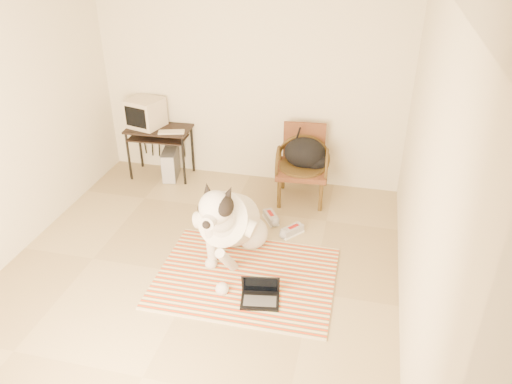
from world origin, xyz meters
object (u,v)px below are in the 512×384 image
(crt_monitor, at_px, (145,113))
(computer_desk, at_px, (159,135))
(pc_tower, at_px, (171,164))
(laptop, at_px, (260,294))
(rattan_chair, at_px, (302,164))
(backpack, at_px, (307,154))
(dog, at_px, (230,223))

(crt_monitor, bearing_deg, computer_desk, -12.93)
(crt_monitor, bearing_deg, pc_tower, -11.10)
(laptop, relative_size, rattan_chair, 0.43)
(rattan_chair, distance_m, backpack, 0.14)
(pc_tower, relative_size, rattan_chair, 0.49)
(dog, bearing_deg, computer_desk, 132.55)
(computer_desk, xyz_separation_m, backpack, (2.02, -0.13, 0.00))
(pc_tower, bearing_deg, laptop, -51.00)
(dog, bearing_deg, pc_tower, 130.02)
(pc_tower, bearing_deg, rattan_chair, -3.81)
(backpack, bearing_deg, computer_desk, 176.19)
(laptop, distance_m, crt_monitor, 3.17)
(dog, xyz_separation_m, laptop, (0.47, -0.64, -0.33))
(dog, xyz_separation_m, crt_monitor, (-1.62, 1.60, 0.48))
(computer_desk, bearing_deg, pc_tower, -8.68)
(laptop, bearing_deg, computer_desk, 130.88)
(crt_monitor, bearing_deg, rattan_chair, -4.92)
(dog, relative_size, laptop, 3.65)
(computer_desk, bearing_deg, backpack, -3.81)
(dog, relative_size, crt_monitor, 2.87)
(dog, xyz_separation_m, rattan_chair, (0.54, 1.42, 0.06))
(rattan_chair, bearing_deg, dog, -110.89)
(crt_monitor, distance_m, backpack, 2.23)
(computer_desk, height_order, pc_tower, computer_desk)
(pc_tower, bearing_deg, backpack, -3.45)
(laptop, xyz_separation_m, crt_monitor, (-2.09, 2.24, 0.81))
(backpack, bearing_deg, crt_monitor, 175.42)
(computer_desk, bearing_deg, crt_monitor, 167.07)
(pc_tower, height_order, backpack, backpack)
(backpack, bearing_deg, laptop, -93.17)
(dog, bearing_deg, backpack, 67.64)
(pc_tower, xyz_separation_m, backpack, (1.88, -0.11, 0.41))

